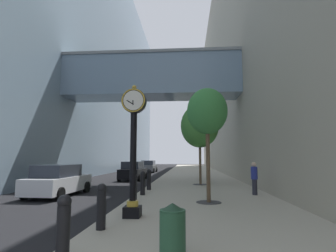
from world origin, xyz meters
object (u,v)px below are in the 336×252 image
(bollard_sixth, at_px, (149,179))
(street_tree_mid_near, at_px, (200,126))
(bollard_second, at_px, (101,205))
(bollard_fifth, at_px, (143,182))
(trash_bin, at_px, (173,229))
(car_grey_near, at_px, (149,167))
(street_clock, at_px, (133,143))
(car_white_mid, at_px, (58,181))
(car_black_far, at_px, (133,171))
(street_tree_near, at_px, (207,112))
(pedestrian_walking, at_px, (254,177))
(bollard_fourth, at_px, (134,187))
(bollard_nearest, at_px, (63,226))

(bollard_sixth, distance_m, street_tree_mid_near, 5.95)
(bollard_second, xyz_separation_m, bollard_fifth, (0.00, 6.73, 0.00))
(trash_bin, xyz_separation_m, car_grey_near, (-5.28, 32.17, 0.13))
(street_clock, relative_size, bollard_fifth, 3.60)
(bollard_sixth, distance_m, car_white_mid, 5.14)
(bollard_second, xyz_separation_m, car_black_far, (-2.73, 17.43, 0.04))
(street_tree_mid_near, bearing_deg, bollard_second, -104.89)
(street_clock, height_order, street_tree_near, street_tree_near)
(pedestrian_walking, relative_size, car_grey_near, 0.41)
(bollard_sixth, xyz_separation_m, car_grey_near, (-3.20, 21.29, 0.02))
(bollard_fourth, xyz_separation_m, street_tree_mid_near, (3.28, 7.86, 3.63))
(street_tree_mid_near, bearing_deg, street_clock, -104.23)
(car_white_mid, bearing_deg, pedestrian_walking, 0.84)
(bollard_fourth, distance_m, pedestrian_walking, 6.48)
(bollard_fourth, bearing_deg, street_clock, -79.46)
(car_black_far, bearing_deg, pedestrian_walking, -49.93)
(bollard_second, distance_m, car_black_far, 17.65)
(car_white_mid, bearing_deg, street_tree_mid_near, 33.47)
(bollard_fourth, relative_size, pedestrian_walking, 0.72)
(bollard_fifth, height_order, street_tree_near, street_tree_near)
(bollard_second, bearing_deg, street_clock, 70.66)
(bollard_fourth, distance_m, bollard_sixth, 4.49)
(bollard_fourth, bearing_deg, car_grey_near, 97.08)
(bollard_nearest, relative_size, street_tree_near, 0.24)
(bollard_fourth, xyz_separation_m, bollard_sixth, (0.00, 4.49, 0.00))
(bollard_second, relative_size, car_white_mid, 0.27)
(bollard_fourth, bearing_deg, bollard_sixth, 90.00)
(bollard_sixth, bearing_deg, bollard_fourth, -90.00)
(bollard_fourth, distance_m, street_tree_mid_near, 9.26)
(street_clock, xyz_separation_m, car_grey_near, (-3.75, 28.71, -1.79))
(bollard_second, height_order, pedestrian_walking, pedestrian_walking)
(bollard_sixth, bearing_deg, street_tree_mid_near, 45.77)
(street_tree_near, bearing_deg, street_tree_mid_near, 90.00)
(car_grey_near, distance_m, car_black_far, 12.84)
(street_clock, bearing_deg, street_tree_near, 48.15)
(street_tree_near, xyz_separation_m, car_white_mid, (-8.04, 2.42, -3.31))
(street_clock, height_order, car_black_far, street_clock)
(bollard_nearest, height_order, street_tree_mid_near, street_tree_mid_near)
(bollard_sixth, relative_size, street_tree_mid_near, 0.21)
(street_clock, height_order, bollard_nearest, street_clock)
(street_clock, distance_m, car_black_far, 16.31)
(bollard_nearest, xyz_separation_m, pedestrian_walking, (5.89, 9.43, 0.26))
(car_grey_near, xyz_separation_m, car_black_far, (0.47, -12.83, 0.02))
(bollard_nearest, bearing_deg, street_tree_mid_near, 77.32)
(bollard_second, xyz_separation_m, car_white_mid, (-4.76, 7.03, 0.04))
(pedestrian_walking, bearing_deg, bollard_sixth, 163.11)
(street_clock, height_order, car_grey_near, street_clock)
(bollard_fifth, distance_m, bollard_sixth, 2.24)
(street_clock, relative_size, car_white_mid, 0.97)
(bollard_sixth, bearing_deg, trash_bin, -79.18)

